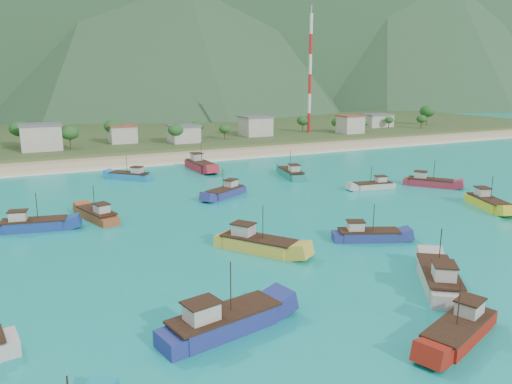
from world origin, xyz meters
name	(u,v)px	position (x,y,z in m)	size (l,w,h in m)	color
ground	(287,240)	(0.00, 0.00, 0.00)	(600.00, 600.00, 0.00)	#0C8984
beach	(149,160)	(0.00, 79.00, 0.00)	(400.00, 18.00, 1.20)	beige
land	(110,137)	(0.00, 140.00, 0.00)	(400.00, 110.00, 2.40)	#385123
surf_line	(158,165)	(0.00, 69.50, 0.00)	(400.00, 2.50, 0.08)	white
village	(162,132)	(10.85, 104.01, 4.73)	(210.84, 26.52, 7.31)	beige
vegetation	(115,133)	(-4.38, 103.98, 5.22)	(271.67, 25.91, 8.95)	#235623
radio_tower	(310,74)	(71.04, 108.00, 23.80)	(1.20, 1.20, 44.40)	red
boat_0	(460,331)	(0.29, -30.87, 0.72)	(10.82, 6.48, 6.15)	maroon
boat_1	(223,324)	(-18.43, -20.50, 0.91)	(12.55, 5.93, 7.14)	navy
boat_3	(257,245)	(-5.82, -2.01, 0.86)	(9.44, 11.53, 6.88)	gold
boat_4	(367,236)	(10.37, -5.11, 0.65)	(10.03, 6.63, 5.74)	navy
boat_8	(200,166)	(7.77, 58.11, 0.99)	(4.15, 12.93, 7.58)	#A9222E
boat_10	(439,280)	(7.22, -21.69, 0.88)	(9.80, 11.58, 6.97)	#AFA79F
boat_12	(33,225)	(-32.63, 21.41, 0.75)	(11.01, 5.22, 6.26)	navy
boat_13	(291,174)	(23.59, 39.65, 0.80)	(5.43, 11.53, 6.56)	#237B6E
boat_15	(130,176)	(-10.72, 53.85, 0.68)	(9.21, 9.17, 5.93)	#1D7BB2
boat_17	(373,186)	(32.95, 21.39, 0.57)	(9.30, 4.07, 5.31)	#B3B0A3
boat_19	(429,183)	(45.41, 18.22, 0.72)	(8.76, 10.06, 6.12)	#9F2537
boat_20	(226,193)	(2.51, 28.90, 0.70)	(10.24, 7.76, 5.99)	navy
boat_21	(487,203)	(41.53, 0.24, 0.77)	(6.74, 11.24, 6.38)	yellow
boat_22	(97,216)	(-22.85, 22.96, 0.71)	(5.74, 10.72, 6.07)	#9D4623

